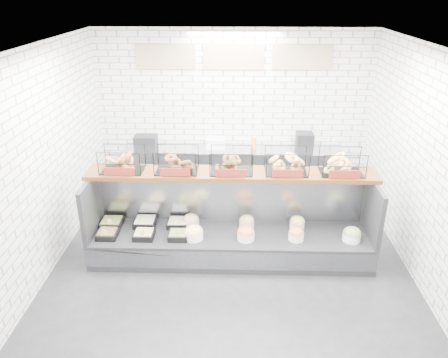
{
  "coord_description": "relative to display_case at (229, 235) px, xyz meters",
  "views": [
    {
      "loc": [
        0.07,
        -5.12,
        3.68
      ],
      "look_at": [
        -0.1,
        0.45,
        1.18
      ],
      "focal_mm": 35.0,
      "sensor_mm": 36.0,
      "label": 1
    }
  ],
  "objects": [
    {
      "name": "ground",
      "position": [
        0.02,
        -0.34,
        -0.33
      ],
      "size": [
        5.5,
        5.5,
        0.0
      ],
      "primitive_type": "plane",
      "color": "black",
      "rests_on": "ground"
    },
    {
      "name": "prep_counter",
      "position": [
        0.01,
        2.09,
        0.14
      ],
      "size": [
        4.0,
        0.6,
        1.2
      ],
      "color": "#93969B",
      "rests_on": "ground"
    },
    {
      "name": "room_shell",
      "position": [
        0.02,
        0.26,
        1.73
      ],
      "size": [
        5.02,
        5.51,
        3.01
      ],
      "color": "white",
      "rests_on": "ground"
    },
    {
      "name": "display_case",
      "position": [
        0.0,
        0.0,
        0.0
      ],
      "size": [
        4.0,
        0.9,
        1.2
      ],
      "color": "black",
      "rests_on": "ground"
    },
    {
      "name": "bagel_shelf",
      "position": [
        0.02,
        0.17,
        1.06
      ],
      "size": [
        4.1,
        0.5,
        0.4
      ],
      "color": "#40200D",
      "rests_on": "display_case"
    }
  ]
}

